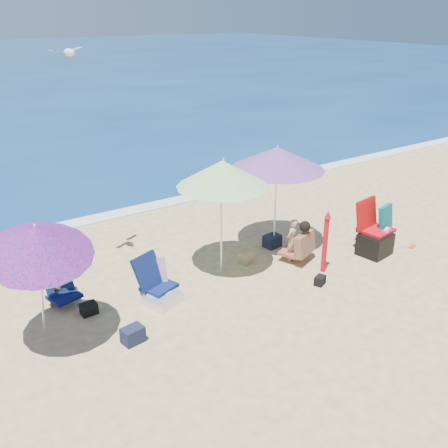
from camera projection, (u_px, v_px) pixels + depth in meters
ground at (269, 295)px, 9.06m from camera, size 120.00×120.00×0.00m
foam at (144, 208)px, 12.94m from camera, size 120.00×0.50×0.04m
umbrella_turquoise at (277, 158)px, 10.13m from camera, size 1.97×1.97×2.22m
umbrella_striped at (222, 174)px, 9.16m from camera, size 2.00×2.00×2.25m
umbrella_blue at (37, 241)px, 7.03m from camera, size 1.62×1.68×2.14m
furled_umbrella at (326, 239)px, 9.62m from camera, size 0.14×0.14×1.27m
chair_navy at (158, 290)px, 8.83m from camera, size 0.77×0.95×0.78m
chair_rainbow at (157, 288)px, 8.97m from camera, size 0.58×0.68×0.63m
camp_chair_left at (374, 238)px, 10.49m from camera, size 0.82×0.77×1.11m
camp_chair_right at (374, 230)px, 10.86m from camera, size 0.63×0.89×0.95m
person_center at (297, 241)px, 10.12m from camera, size 0.73×0.73×0.90m
person_left at (58, 283)px, 8.66m from camera, size 0.58×0.68×0.90m
bag_navy_a at (133, 335)px, 7.75m from camera, size 0.36×0.28×0.26m
bag_black_a at (89, 309)px, 8.48m from camera, size 0.27×0.20×0.20m
bag_tan at (246, 257)px, 10.19m from camera, size 0.33×0.29×0.24m
bag_navy_b at (272, 241)px, 10.86m from camera, size 0.38×0.30×0.26m
bag_black_b at (320, 280)px, 9.38m from camera, size 0.26×0.23×0.17m
orange_item at (412, 247)px, 10.88m from camera, size 0.22×0.13×0.03m
seagull at (69, 52)px, 8.30m from camera, size 0.67×0.57×0.12m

